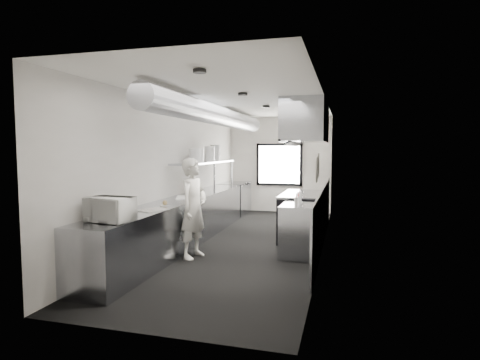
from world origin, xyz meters
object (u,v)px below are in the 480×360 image
Objects in this scene: squeeze_bottle_c at (298,200)px; pass_shelf at (206,163)px; exhaust_hood at (306,123)px; far_work_table at (234,199)px; plate_stack_d at (215,153)px; squeeze_bottle_a at (296,202)px; squeeze_bottle_d at (300,198)px; cutting_board at (187,197)px; line_cook at (194,208)px; small_plate at (165,206)px; plate_stack_a at (195,155)px; squeeze_bottle_b at (298,201)px; prep_counter at (182,222)px; microwave at (110,209)px; deli_tub_a at (111,212)px; knife_block at (190,188)px; squeeze_bottle_e at (297,198)px; deli_tub_b at (120,210)px; bottle_station at (300,230)px; range at (302,216)px; plate_stack_b at (199,155)px; plate_stack_c at (210,154)px.

pass_shelf is at bearing 143.94° from squeeze_bottle_c.
exhaust_hood is 3.88m from far_work_table.
squeeze_bottle_c is at bearing -45.19° from plate_stack_d.
squeeze_bottle_a is 0.84× the size of squeeze_bottle_d.
line_cook is at bearing -61.34° from cutting_board.
plate_stack_a is at bearing 95.34° from small_plate.
prep_counter is at bearing 171.04° from squeeze_bottle_b.
plate_stack_a is (-0.09, 3.28, 0.66)m from microwave.
deli_tub_a is 1.13m from small_plate.
squeeze_bottle_e is (2.38, -0.77, -0.03)m from knife_block.
squeeze_bottle_e is at bearing 38.49° from deli_tub_b.
pass_shelf is 3.09m from bottle_station.
pass_shelf is (-0.04, 1.50, 1.09)m from prep_counter.
knife_block is 2.58m from squeeze_bottle_d.
squeeze_bottle_b reaches higher than range.
squeeze_bottle_b reaches higher than cutting_board.
squeeze_bottle_c is (2.43, -1.01, -0.03)m from knife_block.
microwave reaches higher than deli_tub_b.
range is 11.01× the size of deli_tub_a.
line_cook reaches higher than squeeze_bottle_c.
squeeze_bottle_c is (-0.00, 0.37, -0.00)m from squeeze_bottle_a.
squeeze_bottle_d is (2.30, -2.17, -0.77)m from plate_stack_d.
deli_tub_a is at bearing 162.78° from line_cook.
plate_stack_a is 0.28m from plate_stack_b.
squeeze_bottle_c is at bearing -86.96° from range.
deli_tub_b is (-0.23, 0.60, -0.11)m from microwave.
pass_shelf is 8.59× the size of plate_stack_c.
exhaust_hood is 2.39m from bottle_station.
plate_stack_d is at bearing 89.36° from pass_shelf.
plate_stack_c is at bearing 93.98° from cutting_board.
small_plate is 1.99m from plate_stack_a.
knife_block is at bearing 162.14° from squeeze_bottle_e.
far_work_table is 4.02× the size of plate_stack_b.
squeeze_bottle_e reaches higher than cutting_board.
deli_tub_b is at bearing 88.33° from deli_tub_a.
line_cook is at bearing -129.97° from range.
deli_tub_a is 0.49× the size of plate_stack_b.
squeeze_bottle_a is (2.43, -1.38, -0.03)m from knife_block.
small_plate is at bearing -86.21° from pass_shelf.
plate_stack_b reaches higher than line_cook.
knife_block is 0.71m from plate_stack_a.
plate_stack_d reaches higher than squeeze_bottle_a.
far_work_table is at bearing 118.05° from squeeze_bottle_a.
deli_tub_b is 0.80× the size of small_plate.
squeeze_bottle_e is (-0.05, 0.25, 0.00)m from squeeze_bottle_c.
range is 6.94× the size of knife_block.
exhaust_hood is 2.44× the size of bottle_station.
plate_stack_b is 0.77× the size of plate_stack_d.
plate_stack_d is (-0.16, 3.10, 0.86)m from small_plate.
line_cook is 12.66× the size of deli_tub_b.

